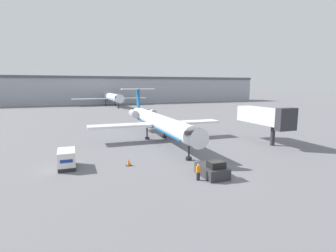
% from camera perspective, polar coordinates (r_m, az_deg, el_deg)
% --- Properties ---
extents(ground_plane, '(600.00, 600.00, 0.00)m').
position_cam_1_polar(ground_plane, '(28.14, 10.57, -11.07)').
color(ground_plane, slate).
extents(terminal_building, '(180.00, 16.80, 14.00)m').
position_cam_1_polar(terminal_building, '(143.28, -15.01, 7.58)').
color(terminal_building, '#9EA3AD').
rests_on(terminal_building, ground).
extents(airplane_main, '(23.60, 32.18, 8.79)m').
position_cam_1_polar(airplane_main, '(45.97, -2.40, 1.14)').
color(airplane_main, white).
rests_on(airplane_main, ground).
extents(pushback_tug, '(2.32, 3.77, 1.86)m').
position_cam_1_polar(pushback_tug, '(28.39, 9.58, -9.39)').
color(pushback_tug, '#2D2D33').
rests_on(pushback_tug, ground).
extents(luggage_cart, '(1.89, 3.58, 2.12)m').
position_cam_1_polar(luggage_cart, '(32.75, -21.19, -6.73)').
color(luggage_cart, '#232326').
rests_on(luggage_cart, ground).
extents(worker_near_tug, '(0.40, 0.24, 1.70)m').
position_cam_1_polar(worker_near_tug, '(27.00, 6.59, -9.86)').
color(worker_near_tug, '#232838').
rests_on(worker_near_tug, ground).
extents(traffic_cone_left, '(0.66, 0.66, 0.84)m').
position_cam_1_polar(traffic_cone_left, '(31.94, -8.53, -7.83)').
color(traffic_cone_left, black).
rests_on(traffic_cone_left, ground).
extents(airplane_parked_far_left, '(34.78, 39.69, 10.94)m').
position_cam_1_polar(airplane_parked_far_left, '(126.81, -12.38, 6.22)').
color(airplane_parked_far_left, silver).
rests_on(airplane_parked_far_left, ground).
extents(jet_bridge, '(3.20, 11.00, 6.19)m').
position_cam_1_polar(jet_bridge, '(46.01, 20.37, 1.98)').
color(jet_bridge, '#2D2D33').
rests_on(jet_bridge, ground).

